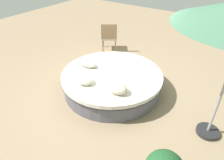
% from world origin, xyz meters
% --- Properties ---
extents(ground_plane, '(16.00, 16.00, 0.00)m').
position_xyz_m(ground_plane, '(0.00, 0.00, 0.00)').
color(ground_plane, '#9E8466').
extents(round_bed, '(2.49, 2.49, 0.49)m').
position_xyz_m(round_bed, '(0.00, 0.00, 0.25)').
color(round_bed, '#595966').
rests_on(round_bed, ground_plane).
extents(throw_pillow_0, '(0.55, 0.28, 0.16)m').
position_xyz_m(throw_pillow_0, '(-0.74, -0.06, 0.57)').
color(throw_pillow_0, beige).
rests_on(throw_pillow_0, round_bed).
extents(throw_pillow_1, '(0.42, 0.32, 0.18)m').
position_xyz_m(throw_pillow_1, '(-0.28, -0.71, 0.58)').
color(throw_pillow_1, beige).
rests_on(throw_pillow_1, round_bed).
extents(throw_pillow_2, '(0.45, 0.34, 0.21)m').
position_xyz_m(throw_pillow_2, '(0.53, -0.57, 0.60)').
color(throw_pillow_2, beige).
rests_on(throw_pillow_2, round_bed).
extents(patio_chair, '(0.71, 0.71, 0.98)m').
position_xyz_m(patio_chair, '(-1.41, 1.90, 0.56)').
color(patio_chair, '#997A56').
rests_on(patio_chair, ground_plane).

